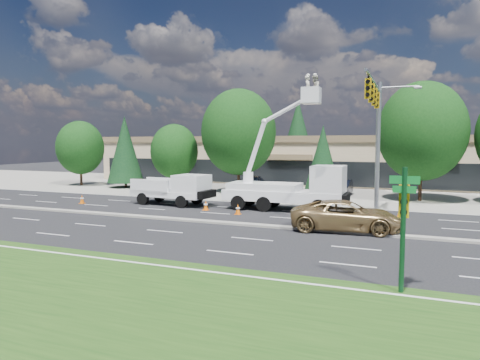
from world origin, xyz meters
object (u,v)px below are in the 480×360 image
at_px(signal_mast, 377,123).
at_px(utility_pickup, 175,192).
at_px(bucket_truck, 293,183).
at_px(street_sign_pole, 403,216).
at_px(minivan, 346,216).

xyz_separation_m(signal_mast, utility_pickup, (-14.49, -1.42, -5.08)).
bearing_deg(signal_mast, bucket_truck, -171.18).
distance_m(street_sign_pole, bucket_truck, 16.38).
height_order(bucket_truck, minivan, bucket_truck).
height_order(signal_mast, minivan, signal_mast).
bearing_deg(utility_pickup, street_sign_pole, -35.36).
bearing_deg(bucket_truck, street_sign_pole, -63.50).
bearing_deg(bucket_truck, utility_pickup, -176.66).
bearing_deg(signal_mast, minivan, -98.64).
distance_m(signal_mast, bucket_truck, 6.83).
bearing_deg(signal_mast, utility_pickup, -174.39).
relative_size(signal_mast, utility_pickup, 1.60).
distance_m(signal_mast, street_sign_pole, 15.99).
xyz_separation_m(bucket_truck, minivan, (4.44, -5.60, -1.16)).
distance_m(utility_pickup, bucket_truck, 9.15).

